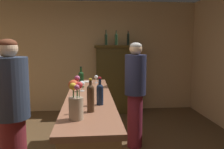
% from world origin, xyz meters
% --- Properties ---
extents(wall_back, '(5.67, 0.12, 2.61)m').
position_xyz_m(wall_back, '(0.00, 3.05, 1.31)').
color(wall_back, tan).
rests_on(wall_back, ground).
extents(bar_counter, '(0.55, 2.58, 1.00)m').
position_xyz_m(bar_counter, '(0.20, 0.11, 0.50)').
color(bar_counter, '#9E7045').
rests_on(bar_counter, ground).
extents(display_cabinet, '(1.04, 0.44, 1.59)m').
position_xyz_m(display_cabinet, '(0.84, 2.74, 0.83)').
color(display_cabinet, '#3F3214').
rests_on(display_cabinet, ground).
extents(wine_bottle_rose, '(0.07, 0.07, 0.30)m').
position_xyz_m(wine_bottle_rose, '(0.32, -0.32, 1.12)').
color(wine_bottle_rose, '#172339').
rests_on(wine_bottle_rose, bar_counter).
extents(wine_bottle_malbec, '(0.08, 0.08, 0.31)m').
position_xyz_m(wine_bottle_malbec, '(0.09, 0.67, 1.13)').
color(wine_bottle_malbec, '#153718').
rests_on(wine_bottle_malbec, bar_counter).
extents(wine_bottle_riesling, '(0.07, 0.07, 0.32)m').
position_xyz_m(wine_bottle_riesling, '(0.22, -0.58, 1.14)').
color(wine_bottle_riesling, '#422C1A').
rests_on(wine_bottle_riesling, bar_counter).
extents(wine_glass_front, '(0.07, 0.07, 0.14)m').
position_xyz_m(wine_glass_front, '(0.11, 0.42, 1.10)').
color(wine_glass_front, white).
rests_on(wine_glass_front, bar_counter).
extents(wine_glass_mid, '(0.06, 0.06, 0.13)m').
position_xyz_m(wine_glass_mid, '(0.32, 1.07, 1.09)').
color(wine_glass_mid, white).
rests_on(wine_glass_mid, bar_counter).
extents(flower_arrangement, '(0.12, 0.14, 0.37)m').
position_xyz_m(flower_arrangement, '(0.09, -0.80, 1.16)').
color(flower_arrangement, tan).
rests_on(flower_arrangement, bar_counter).
extents(cheese_plate, '(0.16, 0.16, 0.01)m').
position_xyz_m(cheese_plate, '(0.18, 1.17, 1.00)').
color(cheese_plate, white).
rests_on(cheese_plate, bar_counter).
extents(display_bottle_left, '(0.06, 0.06, 0.34)m').
position_xyz_m(display_bottle_left, '(0.59, 2.74, 1.74)').
color(display_bottle_left, '#1F3423').
rests_on(display_bottle_left, display_cabinet).
extents(display_bottle_midleft, '(0.06, 0.06, 0.33)m').
position_xyz_m(display_bottle_midleft, '(0.83, 2.74, 1.73)').
color(display_bottle_midleft, '#244931').
rests_on(display_bottle_midleft, display_cabinet).
extents(display_bottle_center, '(0.06, 0.06, 0.33)m').
position_xyz_m(display_bottle_center, '(1.11, 2.74, 1.74)').
color(display_bottle_center, black).
rests_on(display_bottle_center, display_cabinet).
extents(patron_redhead, '(0.37, 0.37, 1.69)m').
position_xyz_m(patron_redhead, '(-0.59, -0.32, 0.93)').
color(patron_redhead, maroon).
rests_on(patron_redhead, ground).
extents(bartender, '(0.33, 0.33, 1.65)m').
position_xyz_m(bartender, '(0.92, 0.81, 0.92)').
color(bartender, maroon).
rests_on(bartender, ground).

